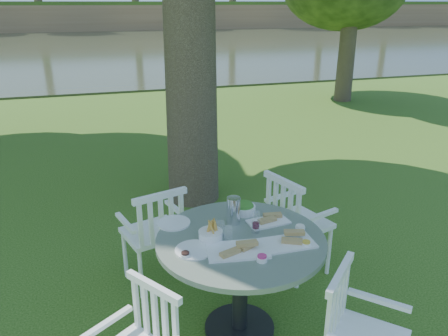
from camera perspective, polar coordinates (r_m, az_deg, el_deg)
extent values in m
plane|color=#20420D|center=(4.78, 0.71, -10.39)|extent=(140.00, 140.00, 0.00)
cylinder|color=black|center=(3.76, 2.03, -20.07)|extent=(0.56, 0.56, 0.04)
cylinder|color=black|center=(3.51, 2.11, -15.08)|extent=(0.12, 0.12, 0.77)
cylinder|color=slate|center=(3.29, 2.21, -9.37)|extent=(1.26, 1.26, 0.04)
cylinder|color=white|center=(4.37, 13.53, -10.48)|extent=(0.04, 0.04, 0.50)
cylinder|color=white|center=(4.63, 9.49, -8.24)|extent=(0.04, 0.04, 0.50)
cylinder|color=white|center=(4.12, 9.64, -12.27)|extent=(0.04, 0.04, 0.50)
cylinder|color=white|center=(4.40, 5.62, -9.74)|extent=(0.04, 0.04, 0.50)
cube|color=white|center=(4.24, 9.78, -6.98)|extent=(0.60, 0.63, 0.04)
cube|color=white|center=(4.00, 7.66, -4.90)|extent=(0.19, 0.50, 0.51)
cylinder|color=white|center=(4.45, -7.57, -9.55)|extent=(0.04, 0.04, 0.48)
cylinder|color=white|center=(4.32, -12.80, -10.96)|extent=(0.04, 0.04, 0.48)
cylinder|color=white|center=(4.15, -5.22, -11.87)|extent=(0.04, 0.04, 0.48)
cylinder|color=white|center=(4.01, -10.80, -13.51)|extent=(0.04, 0.04, 0.48)
cube|color=white|center=(4.09, -9.30, -8.32)|extent=(0.60, 0.57, 0.04)
cube|color=white|center=(3.81, -8.18, -6.72)|extent=(0.49, 0.18, 0.49)
cube|color=white|center=(2.88, -8.99, -18.43)|extent=(0.29, 0.39, 0.45)
cube|color=white|center=(2.94, 14.57, -16.85)|extent=(0.38, 0.37, 0.49)
cube|color=white|center=(3.11, 1.79, -10.70)|extent=(0.47, 0.32, 0.02)
cube|color=white|center=(3.22, 8.28, -9.69)|extent=(0.39, 0.23, 0.02)
cube|color=white|center=(3.49, 5.79, -7.01)|extent=(0.34, 0.21, 0.01)
cylinder|color=white|center=(3.12, -3.94, -10.62)|extent=(0.27, 0.27, 0.01)
cylinder|color=white|center=(3.48, -6.58, -7.14)|extent=(0.26, 0.26, 0.01)
cylinder|color=white|center=(3.24, -1.76, -8.76)|extent=(0.18, 0.18, 0.07)
cylinder|color=white|center=(3.62, 2.59, -5.43)|extent=(0.20, 0.20, 0.07)
cylinder|color=silver|center=(3.43, 1.24, -5.57)|extent=(0.11, 0.11, 0.22)
cylinder|color=white|center=(3.31, 4.18, -7.08)|extent=(0.06, 0.06, 0.17)
cylinder|color=white|center=(3.27, -0.49, -7.92)|extent=(0.07, 0.07, 0.12)
cylinder|color=white|center=(3.20, 0.54, -8.61)|extent=(0.07, 0.07, 0.11)
cylinder|color=white|center=(3.01, 4.98, -11.76)|extent=(0.07, 0.07, 0.03)
cylinder|color=white|center=(3.22, 10.67, -9.77)|extent=(0.07, 0.07, 0.03)
cylinder|color=white|center=(3.41, 9.90, -7.81)|extent=(0.08, 0.08, 0.03)
cylinder|color=white|center=(3.05, -5.08, -11.32)|extent=(0.07, 0.07, 0.03)
cube|color=#2D331E|center=(27.04, -14.70, 14.99)|extent=(100.00, 28.00, 0.12)
cube|color=olive|center=(42.43, -16.03, 18.29)|extent=(100.00, 3.00, 2.20)
cube|color=#20420D|center=(49.91, -16.48, 19.97)|extent=(100.00, 18.00, 0.30)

